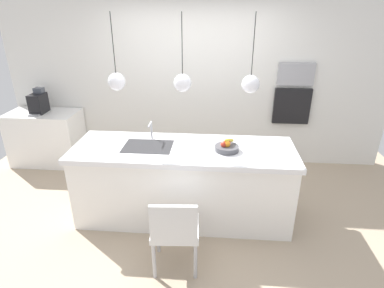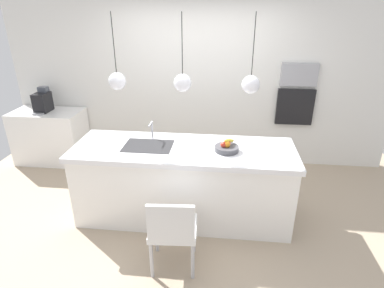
% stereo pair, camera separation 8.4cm
% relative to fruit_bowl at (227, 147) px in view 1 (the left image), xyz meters
% --- Properties ---
extents(floor, '(6.60, 6.60, 0.00)m').
position_rel_fruit_bowl_xyz_m(floor, '(-0.49, 0.04, -0.97)').
color(floor, tan).
rests_on(floor, ground).
extents(back_wall, '(6.00, 0.10, 2.60)m').
position_rel_fruit_bowl_xyz_m(back_wall, '(-0.49, 1.69, 0.33)').
color(back_wall, silver).
rests_on(back_wall, ground).
extents(kitchen_island, '(2.56, 0.87, 0.93)m').
position_rel_fruit_bowl_xyz_m(kitchen_island, '(-0.49, 0.04, -0.51)').
color(kitchen_island, white).
rests_on(kitchen_island, ground).
extents(sink_basin, '(0.56, 0.40, 0.02)m').
position_rel_fruit_bowl_xyz_m(sink_basin, '(-0.91, 0.04, -0.05)').
color(sink_basin, '#2D2D30').
rests_on(sink_basin, kitchen_island).
extents(faucet, '(0.02, 0.17, 0.22)m').
position_rel_fruit_bowl_xyz_m(faucet, '(-0.91, 0.25, 0.10)').
color(faucet, silver).
rests_on(faucet, kitchen_island).
extents(fruit_bowl, '(0.27, 0.27, 0.16)m').
position_rel_fruit_bowl_xyz_m(fruit_bowl, '(0.00, 0.00, 0.00)').
color(fruit_bowl, '#4C4C51').
rests_on(fruit_bowl, kitchen_island).
extents(side_counter, '(1.10, 0.60, 0.87)m').
position_rel_fruit_bowl_xyz_m(side_counter, '(-2.89, 1.32, -0.54)').
color(side_counter, white).
rests_on(side_counter, ground).
extents(coffee_machine, '(0.20, 0.35, 0.38)m').
position_rel_fruit_bowl_xyz_m(coffee_machine, '(-2.92, 1.32, 0.05)').
color(coffee_machine, black).
rests_on(coffee_machine, side_counter).
extents(microwave, '(0.54, 0.08, 0.34)m').
position_rel_fruit_bowl_xyz_m(microwave, '(1.03, 1.62, 0.51)').
color(microwave, '#9E9EA3').
rests_on(microwave, back_wall).
extents(oven, '(0.56, 0.08, 0.56)m').
position_rel_fruit_bowl_xyz_m(oven, '(1.03, 1.62, 0.01)').
color(oven, black).
rests_on(oven, back_wall).
extents(chair_near, '(0.48, 0.45, 0.84)m').
position_rel_fruit_bowl_xyz_m(chair_near, '(-0.48, -0.86, -0.49)').
color(chair_near, silver).
rests_on(chair_near, ground).
extents(pendant_light_left, '(0.19, 0.19, 0.79)m').
position_rel_fruit_bowl_xyz_m(pendant_light_left, '(-1.20, 0.04, 0.70)').
color(pendant_light_left, silver).
extents(pendant_light_center, '(0.19, 0.19, 0.79)m').
position_rel_fruit_bowl_xyz_m(pendant_light_center, '(-0.49, 0.04, 0.70)').
color(pendant_light_center, silver).
extents(pendant_light_right, '(0.19, 0.19, 0.79)m').
position_rel_fruit_bowl_xyz_m(pendant_light_right, '(0.21, 0.04, 0.70)').
color(pendant_light_right, silver).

